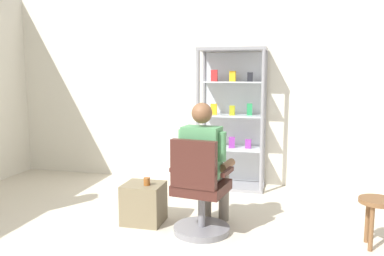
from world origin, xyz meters
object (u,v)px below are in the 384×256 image
at_px(storage_crate, 144,203).
at_px(office_chair, 200,195).
at_px(display_cabinet_main, 232,118).
at_px(seated_shopkeeper, 206,160).
at_px(wooden_stool, 377,209).
at_px(tea_glass, 147,181).

bearing_deg(storage_crate, office_chair, -14.58).
distance_m(display_cabinet_main, seated_shopkeeper, 1.60).
xyz_separation_m(seated_shopkeeper, wooden_stool, (1.58, -0.06, -0.35)).
height_order(display_cabinet_main, tea_glass, display_cabinet_main).
bearing_deg(display_cabinet_main, tea_glass, -111.91).
xyz_separation_m(display_cabinet_main, tea_glass, (-0.65, -1.62, -0.50)).
height_order(storage_crate, wooden_stool, wooden_stool).
bearing_deg(tea_glass, seated_shopkeeper, 3.58).
height_order(office_chair, tea_glass, office_chair).
distance_m(seated_shopkeeper, wooden_stool, 1.62).
height_order(seated_shopkeeper, tea_glass, seated_shopkeeper).
distance_m(display_cabinet_main, storage_crate, 1.88).
relative_size(seated_shopkeeper, tea_glass, 15.66).
xyz_separation_m(storage_crate, tea_glass, (0.05, -0.04, 0.25)).
bearing_deg(display_cabinet_main, storage_crate, -114.14).
relative_size(seated_shopkeeper, storage_crate, 3.07).
bearing_deg(seated_shopkeeper, display_cabinet_main, 88.53).
distance_m(seated_shopkeeper, storage_crate, 0.83).
xyz_separation_m(display_cabinet_main, seated_shopkeeper, (-0.04, -1.58, -0.25)).
distance_m(seated_shopkeeper, tea_glass, 0.66).
bearing_deg(wooden_stool, display_cabinet_main, 133.18).
bearing_deg(office_chair, display_cabinet_main, 87.84).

